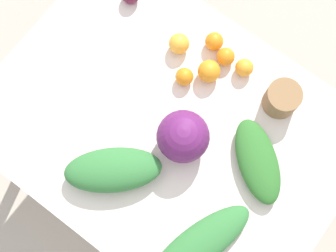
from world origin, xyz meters
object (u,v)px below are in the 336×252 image
Objects in this scene: orange_5 at (184,77)px; orange_2 at (226,57)px; greens_bunch_chard at (113,170)px; orange_1 at (214,41)px; paper_bag at (282,99)px; orange_3 at (179,44)px; orange_0 at (244,68)px; orange_4 at (209,71)px; greens_bunch_beet_tops at (258,161)px; cabbage_purple at (183,137)px; greens_bunch_kale at (201,243)px.

orange_2 is at bearing -116.10° from orange_5.
orange_1 is at bearing -89.97° from greens_bunch_chard.
paper_bag reaches higher than orange_3.
orange_0 is (-0.14, -0.57, -0.02)m from greens_bunch_chard.
paper_bag is at bearing 171.70° from orange_0.
greens_bunch_chard is at bearing 100.83° from orange_3.
paper_bag is 1.80× the size of orange_1.
orange_0 is 0.86× the size of orange_3.
greens_bunch_chard reaches higher than orange_2.
orange_0 is at bearing -8.30° from paper_bag.
orange_4 is (-0.05, -0.48, -0.01)m from greens_bunch_chard.
orange_4 reaches higher than orange_2.
greens_bunch_chard is (0.37, 0.32, 0.01)m from greens_bunch_beet_tops.
paper_bag is 0.35m from orange_5.
greens_bunch_chard reaches higher than orange_0.
orange_3 reaches higher than orange_2.
orange_5 is (0.15, 0.16, -0.00)m from orange_0.
cabbage_purple is at bearing 124.63° from orange_5.
orange_2 is at bearing 3.86° from orange_0.
orange_2 is (0.25, -0.02, -0.02)m from paper_bag.
greens_bunch_kale is 5.10× the size of orange_3.
orange_2 is at bearing 160.78° from orange_1.
greens_bunch_beet_tops is at bearing 158.32° from orange_3.
greens_bunch_kale is (-0.25, 0.24, -0.06)m from cabbage_purple.
greens_bunch_kale is at bearing 96.08° from paper_bag.
paper_bag reaches higher than greens_bunch_beet_tops.
cabbage_purple is 0.35m from orange_0.
orange_1 is at bearing -7.12° from orange_0.
orange_5 is (0.01, -0.41, -0.02)m from greens_bunch_chard.
greens_bunch_kale is at bearing 136.13° from cabbage_purple.
orange_4 is at bearing -132.13° from orange_5.
orange_4 is (0.32, -0.50, 0.01)m from greens_bunch_kale.
orange_0 is at bearing -164.49° from orange_3.
orange_3 is at bearing -51.70° from cabbage_purple.
orange_4 is 1.26× the size of orange_5.
orange_1 is at bearing -63.61° from orange_4.
greens_bunch_chard is 4.03× the size of orange_4.
orange_2 is (0.08, 0.01, 0.00)m from orange_0.
cabbage_purple is 2.36× the size of orange_3.
paper_bag is 1.60× the size of orange_3.
greens_bunch_chard is 5.04× the size of orange_0.
greens_bunch_beet_tops reaches higher than orange_5.
greens_bunch_beet_tops is (-0.25, -0.09, -0.05)m from cabbage_purple.
orange_0 is at bearing 172.88° from orange_1.
paper_bag is 0.37× the size of greens_bunch_chard.
orange_3 is (0.47, -0.52, 0.01)m from greens_bunch_kale.
orange_0 is 0.08m from orange_2.
cabbage_purple reaches higher than orange_5.
orange_5 is at bearing 47.87° from orange_4.
orange_3 is at bearing -79.17° from greens_bunch_chard.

